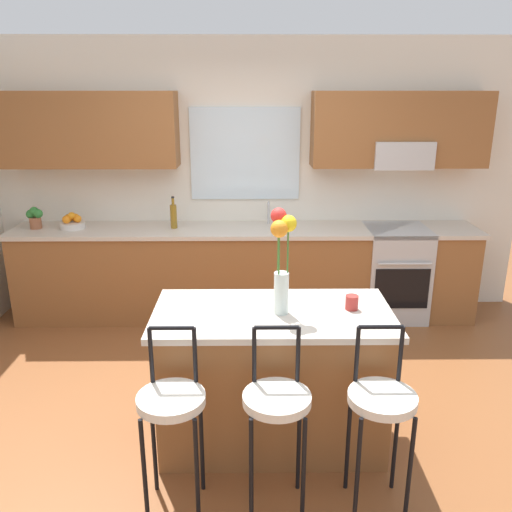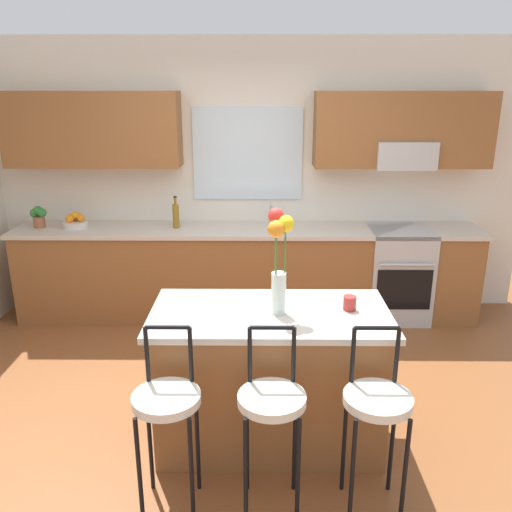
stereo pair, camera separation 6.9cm
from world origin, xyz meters
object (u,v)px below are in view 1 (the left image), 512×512
Objects in this scene: bar_stool_far at (381,406)px; bar_stool_near at (172,407)px; kitchen_island at (272,377)px; bar_stool_middle at (277,407)px; flower_vase at (282,254)px; oven_range at (394,273)px; bottle_olive_oil at (174,216)px; potted_plant_small at (35,217)px; fruit_bowl_oranges at (72,222)px; mug_ceramic at (352,302)px.

bar_stool_near is at bearing 180.00° from bar_stool_far.
bar_stool_middle reaches higher than kitchen_island.
oven_range is at bearing 58.01° from flower_vase.
bottle_olive_oil is 1.34m from potted_plant_small.
flower_vase is (-1.26, -2.01, 0.84)m from oven_range.
fruit_bowl_oranges is (-1.32, 2.60, 0.34)m from bar_stool_near.
mug_ceramic reaches higher than kitchen_island.
fruit_bowl_oranges is at bearing 179.75° from bottle_olive_oil.
fruit_bowl_oranges reaches higher than bar_stool_middle.
bar_stool_near is 3.34× the size of bottle_olive_oil.
potted_plant_small is (-2.71, 1.98, 0.07)m from mug_ceramic.
bar_stool_near is (-0.55, -0.58, 0.17)m from kitchen_island.
bar_stool_near is 1.61× the size of flower_vase.
bar_stool_near is 0.55m from bar_stool_middle.
oven_range is 3.58m from potted_plant_small.
fruit_bowl_oranges is 0.99m from bottle_olive_oil.
bar_stool_middle is 11.58× the size of mug_ceramic.
mug_ceramic is 3.36m from potted_plant_small.
flower_vase is at bearing 131.76° from bar_stool_far.
oven_range is 3.22m from fruit_bowl_oranges.
oven_range is 0.88× the size of bar_stool_middle.
mug_ceramic is at bearing -36.16° from potted_plant_small.
bar_stool_middle is 4.86× the size of potted_plant_small.
potted_plant_small is at bearing -179.32° from fruit_bowl_oranges.
bottle_olive_oil is at bearing 97.30° from bar_stool_near.
bar_stool_far is 1.00m from flower_vase.
bar_stool_near is (-1.85, -2.57, 0.18)m from oven_range.
bar_stool_near is 1.00× the size of bar_stool_far.
bar_stool_far reaches higher than mug_ceramic.
fruit_bowl_oranges is (-1.87, 2.60, 0.34)m from bar_stool_middle.
kitchen_island is 2.28× the size of flower_vase.
flower_vase is at bearing -121.99° from oven_range.
mug_ceramic is (0.44, 0.05, -0.33)m from flower_vase.
oven_range is 2.95× the size of bottle_olive_oil.
bottle_olive_oil reaches higher than bar_stool_near.
mug_ceramic is at bearing 51.41° from bar_stool_middle.
kitchen_island is 1.41× the size of bar_stool_middle.
potted_plant_small reaches higher than mug_ceramic.
bar_stool_middle is 4.34× the size of fruit_bowl_oranges.
bar_stool_middle is 1.61× the size of flower_vase.
mug_ceramic is at bearing 30.54° from bar_stool_near.
bar_stool_far is at bearing -61.12° from bottle_olive_oil.
fruit_bowl_oranges is (-1.92, 2.04, -0.32)m from flower_vase.
kitchen_island is 2.27m from bottle_olive_oil.
fruit_bowl_oranges reaches higher than kitchen_island.
bottle_olive_oil is (-0.33, 2.60, 0.41)m from bar_stool_near.
bar_stool_far is 3.82m from potted_plant_small.
bar_stool_middle is at bearing -94.92° from flower_vase.
kitchen_island is 6.13× the size of fruit_bowl_oranges.
flower_vase is 2.07× the size of bottle_olive_oil.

